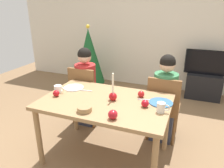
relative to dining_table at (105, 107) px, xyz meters
The scene contains 22 objects.
ground_plane 0.67m from the dining_table, ahead, with size 7.68×7.68×0.00m, color brown.
back_wall 2.68m from the dining_table, 90.00° to the left, with size 6.40×0.10×2.60m, color beige.
dining_table is the anchor object (origin of this frame).
chair_left 0.86m from the dining_table, 134.13° to the left, with size 0.40×0.40×0.90m.
chair_right 0.84m from the dining_table, 47.55° to the left, with size 0.40×0.40×0.90m.
person_left_child 0.88m from the dining_table, 132.65° to the left, with size 0.30×0.30×1.17m.
person_right_child 0.85m from the dining_table, 49.03° to the left, with size 0.30×0.30×1.17m.
tv_stand 2.58m from the dining_table, 64.81° to the left, with size 0.64×0.40×0.48m, color black.
tv 2.54m from the dining_table, 64.82° to the left, with size 0.79×0.05×0.46m.
christmas_tree 2.30m from the dining_table, 121.80° to the left, with size 0.64×0.64×1.35m.
candle_centerpiece 0.17m from the dining_table, 21.43° to the left, with size 0.09×0.09×0.31m.
plate_left 0.55m from the dining_table, 159.97° to the left, with size 0.25×0.25×0.01m, color silver.
plate_right 0.61m from the dining_table, 14.53° to the left, with size 0.25×0.25×0.01m, color teal.
mug_left 0.62m from the dining_table, behind, with size 0.13×0.09×0.09m.
mug_right 0.63m from the dining_table, ahead, with size 0.13×0.08×0.10m.
fork_left 0.38m from the dining_table, 154.77° to the left, with size 0.18×0.01×0.01m, color silver.
fork_right 0.46m from the dining_table, 22.35° to the left, with size 0.18×0.01×0.01m, color silver.
bowl_walnuts 0.34m from the dining_table, 106.09° to the right, with size 0.15×0.15×0.05m, color #99754C.
apple_near_candle 0.58m from the dining_table, 169.06° to the right, with size 0.07×0.07×0.07m, color #AE1018.
apple_by_left_plate 0.46m from the dining_table, ahead, with size 0.08×0.08×0.08m, color #B2111D.
apple_by_right_mug 0.43m from the dining_table, 57.12° to the right, with size 0.09×0.09×0.09m, color #AC1620.
apple_far_edge 0.43m from the dining_table, 33.22° to the left, with size 0.08×0.08×0.08m, color #B41919.
Camera 1 is at (0.85, -1.95, 1.75)m, focal length 34.28 mm.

